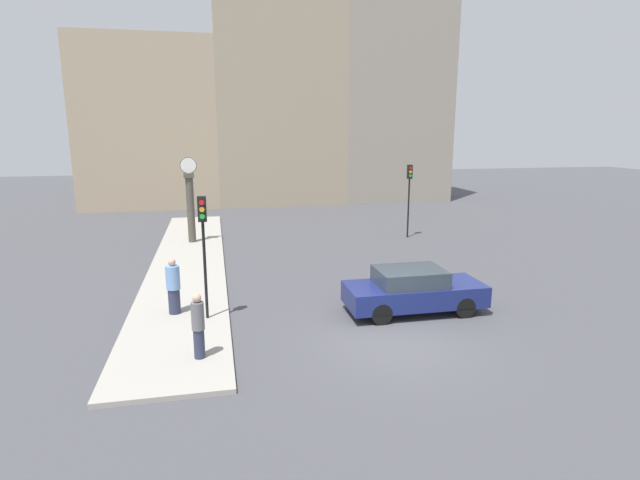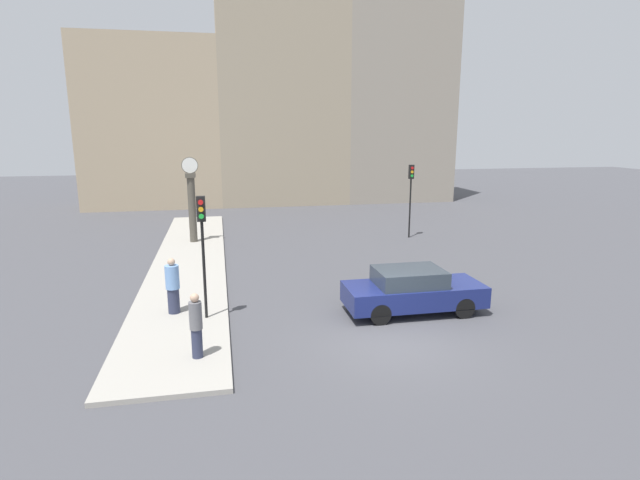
{
  "view_description": "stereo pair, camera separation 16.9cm",
  "coord_description": "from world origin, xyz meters",
  "views": [
    {
      "loc": [
        -4.82,
        -12.45,
        5.83
      ],
      "look_at": [
        -0.93,
        5.86,
        1.73
      ],
      "focal_mm": 28.0,
      "sensor_mm": 36.0,
      "label": 1
    },
    {
      "loc": [
        -4.66,
        -12.48,
        5.83
      ],
      "look_at": [
        -0.93,
        5.86,
        1.73
      ],
      "focal_mm": 28.0,
      "sensor_mm": 36.0,
      "label": 2
    }
  ],
  "objects": [
    {
      "name": "pedestrian_grey_jacket",
      "position": [
        -5.38,
        -0.18,
        1.0
      ],
      "size": [
        0.33,
        0.33,
        1.72
      ],
      "color": "#2D334C",
      "rests_on": "sidewalk_corner"
    },
    {
      "name": "traffic_light_far",
      "position": [
        5.67,
        13.31,
        2.88
      ],
      "size": [
        0.26,
        0.24,
        4.04
      ],
      "color": "black",
      "rests_on": "ground_plane"
    },
    {
      "name": "building_row",
      "position": [
        1.2,
        28.69,
        8.68
      ],
      "size": [
        29.35,
        5.0,
        19.35
      ],
      "color": "tan",
      "rests_on": "ground_plane"
    },
    {
      "name": "ground_plane",
      "position": [
        0.0,
        0.0,
        0.0
      ],
      "size": [
        120.0,
        120.0,
        0.0
      ],
      "primitive_type": "plane",
      "color": "#47474C"
    },
    {
      "name": "sedan_car",
      "position": [
        1.39,
        2.12,
        0.75
      ],
      "size": [
        4.5,
        1.81,
        1.48
      ],
      "color": "navy",
      "rests_on": "ground_plane"
    },
    {
      "name": "traffic_light_near",
      "position": [
        -5.21,
        2.64,
        2.86
      ],
      "size": [
        0.26,
        0.24,
        3.81
      ],
      "color": "black",
      "rests_on": "sidewalk_corner"
    },
    {
      "name": "sidewalk_corner",
      "position": [
        -6.11,
        9.95,
        0.07
      ],
      "size": [
        3.14,
        23.89,
        0.13
      ],
      "primitive_type": "cube",
      "color": "#A39E93",
      "rests_on": "ground_plane"
    },
    {
      "name": "street_clock",
      "position": [
        -6.07,
        14.01,
        2.21
      ],
      "size": [
        0.84,
        0.5,
        4.41
      ],
      "color": "#4C473D",
      "rests_on": "sidewalk_corner"
    },
    {
      "name": "pedestrian_blue_stripe",
      "position": [
        -6.23,
        3.28,
        1.02
      ],
      "size": [
        0.43,
        0.43,
        1.8
      ],
      "color": "#2D334C",
      "rests_on": "sidewalk_corner"
    }
  ]
}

